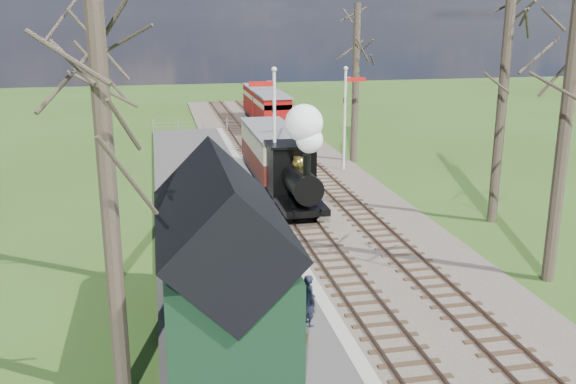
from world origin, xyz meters
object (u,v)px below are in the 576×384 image
at_px(semaphore_far, 346,110).
at_px(person, 309,300).
at_px(red_carriage_b, 260,101).
at_px(station_shed, 222,262).
at_px(bench, 294,342).
at_px(sign_board, 304,307).
at_px(locomotive, 297,166).
at_px(red_carriage_a, 272,111).
at_px(coach, 272,151).
at_px(semaphore_near, 273,127).

bearing_deg(semaphore_far, person, -109.55).
bearing_deg(red_carriage_b, station_shed, -100.73).
relative_size(bench, person, 0.97).
bearing_deg(sign_board, locomotive, 78.48).
bearing_deg(red_carriage_a, sign_board, -98.70).
distance_m(coach, person, 16.48).
relative_size(coach, red_carriage_b, 1.46).
bearing_deg(person, semaphore_far, -31.66).
bearing_deg(station_shed, coach, 75.40).
height_order(locomotive, coach, locomotive).
bearing_deg(person, red_carriage_b, -19.29).
distance_m(locomotive, person, 10.54).
height_order(semaphore_near, person, semaphore_near).
xyz_separation_m(red_carriage_b, sign_board, (-4.70, -36.22, -0.81)).
height_order(station_shed, locomotive, locomotive).
xyz_separation_m(locomotive, red_carriage_b, (2.61, 25.97, -0.67)).
bearing_deg(locomotive, red_carriage_b, 84.26).
distance_m(bench, person, 1.72).
xyz_separation_m(semaphore_near, red_carriage_b, (3.37, 24.40, -2.08)).
distance_m(station_shed, semaphore_far, 20.01).
xyz_separation_m(sign_board, person, (0.14, -0.02, 0.20)).
distance_m(semaphore_near, coach, 4.98).
bearing_deg(station_shed, semaphore_far, 64.28).
xyz_separation_m(station_shed, person, (2.33, 0.15, -1.34)).
height_order(semaphore_far, coach, semaphore_far).
distance_m(sign_board, bench, 1.65).
bearing_deg(semaphore_far, coach, -161.00).
distance_m(semaphore_near, red_carriage_b, 24.72).
bearing_deg(semaphore_far, locomotive, -120.07).
height_order(locomotive, bench, locomotive).
distance_m(semaphore_far, locomotive, 8.83).
xyz_separation_m(station_shed, red_carriage_b, (6.90, 36.40, -0.73)).
relative_size(coach, red_carriage_a, 1.46).
bearing_deg(semaphore_near, coach, 80.29).
xyz_separation_m(bench, person, (0.74, 1.51, 0.36)).
height_order(station_shed, red_carriage_b, station_shed).
height_order(semaphore_far, red_carriage_b, semaphore_far).
distance_m(semaphore_near, sign_board, 12.25).
bearing_deg(red_carriage_b, semaphore_far, -84.49).
bearing_deg(person, sign_board, 68.15).
height_order(locomotive, red_carriage_a, locomotive).
bearing_deg(bench, station_shed, 139.49).
height_order(red_carriage_a, person, red_carriage_a).
xyz_separation_m(semaphore_far, red_carriage_a, (-1.77, 12.90, -1.81)).
height_order(station_shed, red_carriage_a, station_shed).
bearing_deg(red_carriage_a, semaphore_far, -82.17).
height_order(semaphore_near, bench, semaphore_near).
bearing_deg(station_shed, person, 3.66).
xyz_separation_m(station_shed, sign_board, (2.20, 0.17, -1.54)).
distance_m(semaphore_far, red_carriage_b, 18.57).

